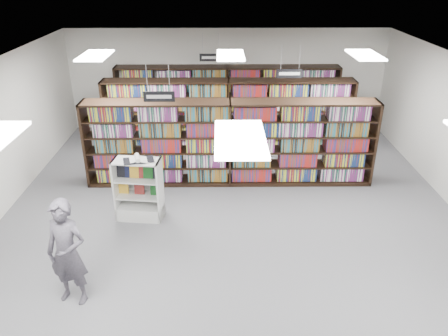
{
  "coord_description": "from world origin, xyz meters",
  "views": [
    {
      "loc": [
        -0.24,
        -7.81,
        5.08
      ],
      "look_at": [
        -0.16,
        0.5,
        1.1
      ],
      "focal_mm": 35.0,
      "sensor_mm": 36.0,
      "label": 1
    }
  ],
  "objects_px": {
    "bookshelf_row_near": "(230,143)",
    "open_book": "(138,159)",
    "shopper": "(67,253)",
    "endcap_display": "(140,197)"
  },
  "relations": [
    {
      "from": "endcap_display",
      "to": "open_book",
      "type": "distance_m",
      "value": 0.93
    },
    {
      "from": "bookshelf_row_near",
      "to": "endcap_display",
      "type": "distance_m",
      "value": 2.61
    },
    {
      "from": "endcap_display",
      "to": "shopper",
      "type": "distance_m",
      "value": 2.69
    },
    {
      "from": "endcap_display",
      "to": "shopper",
      "type": "bearing_deg",
      "value": -98.29
    },
    {
      "from": "open_book",
      "to": "shopper",
      "type": "height_order",
      "value": "shopper"
    },
    {
      "from": "bookshelf_row_near",
      "to": "open_book",
      "type": "height_order",
      "value": "bookshelf_row_near"
    },
    {
      "from": "open_book",
      "to": "bookshelf_row_near",
      "type": "bearing_deg",
      "value": 27.08
    },
    {
      "from": "bookshelf_row_near",
      "to": "open_book",
      "type": "relative_size",
      "value": 10.25
    },
    {
      "from": "bookshelf_row_near",
      "to": "shopper",
      "type": "distance_m",
      "value": 4.96
    },
    {
      "from": "bookshelf_row_near",
      "to": "open_book",
      "type": "bearing_deg",
      "value": -138.7
    }
  ]
}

